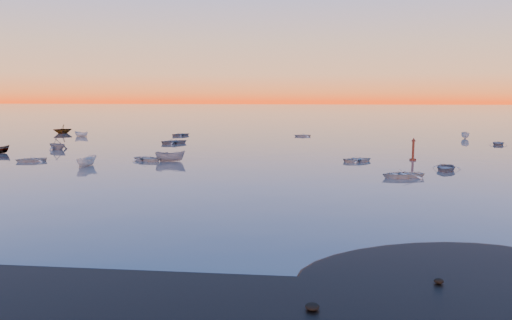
# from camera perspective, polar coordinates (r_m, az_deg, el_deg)

# --- Properties ---
(ground) EXTENTS (600.00, 600.00, 0.00)m
(ground) POSITION_cam_1_polar(r_m,az_deg,el_deg) (126.69, 2.50, 3.59)
(ground) COLOR #645A53
(ground) RESTS_ON ground
(mud_lobes) EXTENTS (140.00, 6.00, 0.07)m
(mud_lobes) POSITION_cam_1_polar(r_m,az_deg,el_deg) (27.87, -11.73, -10.92)
(mud_lobes) COLOR black
(mud_lobes) RESTS_ON ground
(moored_fleet) EXTENTS (124.00, 58.00, 1.20)m
(moored_fleet) POSITION_cam_1_polar(r_m,az_deg,el_deg) (80.03, 0.26, 1.27)
(moored_fleet) COLOR silver
(moored_fleet) RESTS_ON ground
(boat_near_left) EXTENTS (3.38, 4.53, 1.05)m
(boat_near_left) POSITION_cam_1_polar(r_m,az_deg,el_deg) (67.29, -12.20, -0.10)
(boat_near_left) COLOR silver
(boat_near_left) RESTS_ON ground
(boat_near_center) EXTENTS (2.06, 4.11, 1.37)m
(boat_near_center) POSITION_cam_1_polar(r_m,az_deg,el_deg) (66.36, -9.76, -0.14)
(boat_near_center) COLOR gray
(boat_near_center) RESTS_ON ground
(channel_marker) EXTENTS (0.88, 0.88, 3.11)m
(channel_marker) POSITION_cam_1_polar(r_m,az_deg,el_deg) (69.48, 17.52, 0.98)
(channel_marker) COLOR #4D1C10
(channel_marker) RESTS_ON ground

